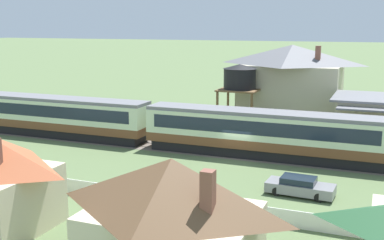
{
  "coord_description": "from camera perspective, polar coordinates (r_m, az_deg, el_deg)",
  "views": [
    {
      "loc": [
        11.36,
        -38.91,
        11.41
      ],
      "look_at": [
        -5.99,
        4.28,
        2.15
      ],
      "focal_mm": 45.0,
      "sensor_mm": 36.0,
      "label": 1
    }
  ],
  "objects": [
    {
      "name": "picket_fence_front",
      "position": [
        31.21,
        -4.96,
        -9.21
      ],
      "size": [
        48.94,
        0.06,
        1.05
      ],
      "primitive_type": "cube",
      "color": "white",
      "rests_on": "ground_plane"
    },
    {
      "name": "passenger_train",
      "position": [
        42.14,
        8.67,
        -1.4
      ],
      "size": [
        65.28,
        3.18,
        4.1
      ],
      "color": "brown",
      "rests_on": "ground_plane"
    },
    {
      "name": "parked_car_grey",
      "position": [
        33.76,
        12.67,
        -7.69
      ],
      "size": [
        4.64,
        2.05,
        1.27
      ],
      "rotation": [
        0.0,
        0.0,
        -0.05
      ],
      "color": "gray",
      "rests_on": "ground_plane"
    },
    {
      "name": "water_tower",
      "position": [
        53.73,
        5.67,
        4.92
      ],
      "size": [
        4.37,
        4.37,
        7.13
      ],
      "color": "brown",
      "rests_on": "ground_plane"
    },
    {
      "name": "cottage_brown_roof",
      "position": [
        22.93,
        -2.38,
        -10.81
      ],
      "size": [
        8.43,
        5.98,
        5.39
      ],
      "color": "beige",
      "rests_on": "ground_plane"
    },
    {
      "name": "railway_track",
      "position": [
        45.89,
        -3.61,
        -3.16
      ],
      "size": [
        116.89,
        3.6,
        0.04
      ],
      "color": "#665B51",
      "rests_on": "ground_plane"
    },
    {
      "name": "ground_plane",
      "position": [
        42.11,
        5.42,
        -4.52
      ],
      "size": [
        600.0,
        600.0,
        0.0
      ],
      "primitive_type": "plane",
      "color": "#566B42"
    },
    {
      "name": "station_house_grey_roof",
      "position": [
        57.68,
        11.66,
        4.34
      ],
      "size": [
        12.07,
        8.89,
        9.12
      ],
      "color": "#BCB293",
      "rests_on": "ground_plane"
    }
  ]
}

